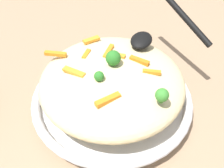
# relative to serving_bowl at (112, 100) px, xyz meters

# --- Properties ---
(ground_plane) EXTENTS (2.40, 2.40, 0.00)m
(ground_plane) POSITION_rel_serving_bowl_xyz_m (0.00, 0.00, -0.02)
(ground_plane) COLOR #9E7F60
(serving_bowl) EXTENTS (0.31, 0.31, 0.04)m
(serving_bowl) POSITION_rel_serving_bowl_xyz_m (0.00, 0.00, 0.00)
(serving_bowl) COLOR silver
(serving_bowl) RESTS_ON ground_plane
(pasta_mound) EXTENTS (0.26, 0.26, 0.07)m
(pasta_mound) POSITION_rel_serving_bowl_xyz_m (0.00, 0.00, 0.05)
(pasta_mound) COLOR beige
(pasta_mound) RESTS_ON serving_bowl
(carrot_piece_0) EXTENTS (0.03, 0.01, 0.01)m
(carrot_piece_0) POSITION_rel_serving_bowl_xyz_m (-0.02, -0.06, 0.08)
(carrot_piece_0) COLOR orange
(carrot_piece_0) RESTS_ON pasta_mound
(carrot_piece_1) EXTENTS (0.03, 0.03, 0.01)m
(carrot_piece_1) POSITION_rel_serving_bowl_xyz_m (-0.07, -0.07, 0.08)
(carrot_piece_1) COLOR orange
(carrot_piece_1) RESTS_ON pasta_mound
(carrot_piece_2) EXTENTS (0.01, 0.03, 0.01)m
(carrot_piece_2) POSITION_rel_serving_bowl_xyz_m (-0.01, 0.07, 0.08)
(carrot_piece_2) COLOR orange
(carrot_piece_2) RESTS_ON pasta_mound
(carrot_piece_3) EXTENTS (0.02, 0.04, 0.01)m
(carrot_piece_3) POSITION_rel_serving_bowl_xyz_m (0.03, -0.06, 0.08)
(carrot_piece_3) COLOR orange
(carrot_piece_3) RESTS_ON pasta_mound
(carrot_piece_4) EXTENTS (0.02, 0.04, 0.01)m
(carrot_piece_4) POSITION_rel_serving_bowl_xyz_m (0.00, -0.11, 0.08)
(carrot_piece_4) COLOR orange
(carrot_piece_4) RESTS_ON pasta_mound
(carrot_piece_5) EXTENTS (0.04, 0.01, 0.01)m
(carrot_piece_5) POSITION_rel_serving_bowl_xyz_m (-0.04, -0.02, 0.08)
(carrot_piece_5) COLOR orange
(carrot_piece_5) RESTS_ON pasta_mound
(carrot_piece_6) EXTENTS (0.04, 0.03, 0.01)m
(carrot_piece_6) POSITION_rel_serving_bowl_xyz_m (0.07, 0.02, 0.08)
(carrot_piece_6) COLOR orange
(carrot_piece_6) RESTS_ON pasta_mound
(carrot_piece_7) EXTENTS (0.01, 0.03, 0.01)m
(carrot_piece_7) POSITION_rel_serving_bowl_xyz_m (-0.03, 0.00, 0.09)
(carrot_piece_7) COLOR orange
(carrot_piece_7) RESTS_ON pasta_mound
(carrot_piece_8) EXTENTS (0.01, 0.04, 0.01)m
(carrot_piece_8) POSITION_rel_serving_bowl_xyz_m (-0.03, 0.04, 0.09)
(carrot_piece_8) COLOR orange
(carrot_piece_8) RESTS_ON pasta_mound
(broccoli_floret_0) EXTENTS (0.02, 0.02, 0.03)m
(broccoli_floret_0) POSITION_rel_serving_bowl_xyz_m (0.04, 0.10, 0.09)
(broccoli_floret_0) COLOR #377928
(broccoli_floret_0) RESTS_ON pasta_mound
(broccoli_floret_1) EXTENTS (0.02, 0.02, 0.02)m
(broccoli_floret_1) POSITION_rel_serving_bowl_xyz_m (0.04, -0.01, 0.09)
(broccoli_floret_1) COLOR #296820
(broccoli_floret_1) RESTS_ON pasta_mound
(broccoli_floret_2) EXTENTS (0.03, 0.03, 0.03)m
(broccoli_floret_2) POSITION_rel_serving_bowl_xyz_m (-0.01, 0.00, 0.10)
(broccoli_floret_2) COLOR #296820
(broccoli_floret_2) RESTS_ON pasta_mound
(serving_spoon) EXTENTS (0.16, 0.16, 0.09)m
(serving_spoon) POSITION_rel_serving_bowl_xyz_m (-0.12, 0.04, 0.11)
(serving_spoon) COLOR black
(serving_spoon) RESTS_ON pasta_mound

